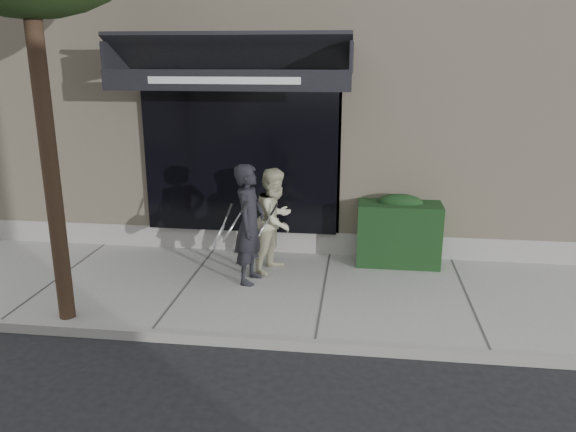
# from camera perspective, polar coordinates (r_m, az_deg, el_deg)

# --- Properties ---
(ground) EXTENTS (80.00, 80.00, 0.00)m
(ground) POSITION_cam_1_polar(r_m,az_deg,el_deg) (8.17, 3.64, -8.21)
(ground) COLOR black
(ground) RESTS_ON ground
(sidewalk) EXTENTS (20.00, 3.00, 0.12)m
(sidewalk) POSITION_cam_1_polar(r_m,az_deg,el_deg) (8.15, 3.64, -7.83)
(sidewalk) COLOR gray
(sidewalk) RESTS_ON ground
(curb) EXTENTS (20.00, 0.10, 0.14)m
(curb) POSITION_cam_1_polar(r_m,az_deg,el_deg) (6.76, 2.73, -13.01)
(curb) COLOR gray
(curb) RESTS_ON ground
(building_facade) EXTENTS (14.30, 8.04, 5.64)m
(building_facade) POSITION_cam_1_polar(r_m,az_deg,el_deg) (12.43, 5.42, 13.07)
(building_facade) COLOR #BFAD91
(building_facade) RESTS_ON ground
(hedge) EXTENTS (1.30, 0.70, 1.14)m
(hedge) POSITION_cam_1_polar(r_m,az_deg,el_deg) (9.12, 11.16, -1.47)
(hedge) COLOR black
(hedge) RESTS_ON sidewalk
(pedestrian_front) EXTENTS (0.72, 0.85, 1.76)m
(pedestrian_front) POSITION_cam_1_polar(r_m,az_deg,el_deg) (8.12, -3.95, -0.84)
(pedestrian_front) COLOR black
(pedestrian_front) RESTS_ON sidewalk
(pedestrian_back) EXTENTS (0.86, 0.96, 1.61)m
(pedestrian_back) POSITION_cam_1_polar(r_m,az_deg,el_deg) (8.56, -1.30, -0.43)
(pedestrian_back) COLOR #BBB795
(pedestrian_back) RESTS_ON sidewalk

